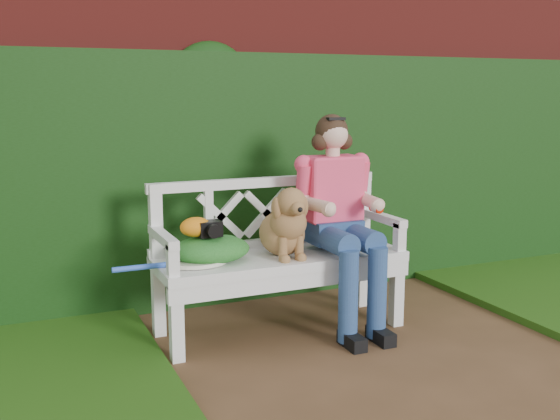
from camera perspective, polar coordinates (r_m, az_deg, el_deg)
name	(u,v)px	position (r m, az deg, el deg)	size (l,w,h in m)	color
ground	(417,384)	(3.46, 11.87, -14.63)	(60.00, 60.00, 0.00)	#4B331E
brick_wall	(270,139)	(4.82, -0.84, 6.18)	(10.00, 0.30, 2.20)	maroon
ivy_hedge	(282,177)	(4.65, 0.22, 2.93)	(10.00, 0.18, 1.70)	#133910
garden_bench	(280,292)	(4.01, 0.00, -7.18)	(1.58, 0.60, 0.48)	white
seated_woman	(335,227)	(4.05, 4.81, -1.49)	(0.52, 0.70, 1.24)	#FF6262
dog	(284,221)	(3.85, 0.35, -0.93)	(0.29, 0.39, 0.43)	olive
tennis_racket	(191,262)	(3.74, -7.79, -4.51)	(0.68, 0.28, 0.03)	white
green_bag	(211,249)	(3.78, -6.03, -3.37)	(0.45, 0.35, 0.15)	#1D971C
camera_item	(209,229)	(3.73, -6.17, -1.62)	(0.13, 0.10, 0.09)	black
baseball_glove	(196,227)	(3.73, -7.37, -1.47)	(0.18, 0.13, 0.11)	orange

